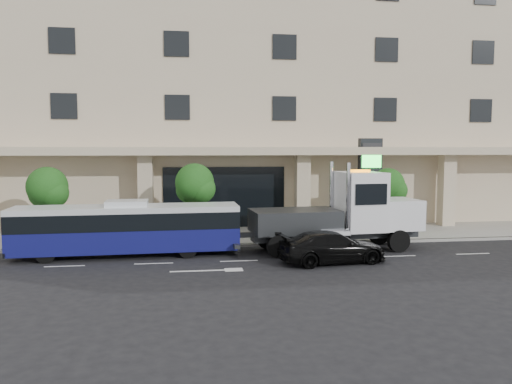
# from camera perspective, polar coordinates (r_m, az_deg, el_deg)

# --- Properties ---
(ground) EXTENTS (120.00, 120.00, 0.00)m
(ground) POSITION_cam_1_polar(r_m,az_deg,el_deg) (25.51, -2.31, -7.14)
(ground) COLOR black
(ground) RESTS_ON ground
(sidewalk) EXTENTS (120.00, 6.00, 0.15)m
(sidewalk) POSITION_cam_1_polar(r_m,az_deg,el_deg) (30.39, -3.20, -5.03)
(sidewalk) COLOR gray
(sidewalk) RESTS_ON ground
(curb) EXTENTS (120.00, 0.30, 0.15)m
(curb) POSITION_cam_1_polar(r_m,az_deg,el_deg) (27.45, -2.71, -6.11)
(curb) COLOR gray
(curb) RESTS_ON ground
(convention_center) EXTENTS (60.00, 17.60, 20.00)m
(convention_center) POSITION_cam_1_polar(r_m,az_deg,el_deg) (40.58, -4.46, 11.51)
(convention_center) COLOR #C7B195
(convention_center) RESTS_ON ground
(tree_left) EXTENTS (2.27, 2.20, 4.22)m
(tree_left) POSITION_cam_1_polar(r_m,az_deg,el_deg) (29.52, -22.69, 0.24)
(tree_left) COLOR #422B19
(tree_left) RESTS_ON sidewalk
(tree_mid) EXTENTS (2.28, 2.20, 4.38)m
(tree_mid) POSITION_cam_1_polar(r_m,az_deg,el_deg) (28.50, -6.97, 0.73)
(tree_mid) COLOR #422B19
(tree_mid) RESTS_ON sidewalk
(tree_right) EXTENTS (2.10, 2.00, 4.04)m
(tree_right) POSITION_cam_1_polar(r_m,az_deg,el_deg) (30.88, 14.89, 0.51)
(tree_right) COLOR #422B19
(tree_right) RESTS_ON sidewalk
(city_bus) EXTENTS (11.11, 2.70, 2.80)m
(city_bus) POSITION_cam_1_polar(r_m,az_deg,el_deg) (25.67, -14.50, -3.99)
(city_bus) COLOR black
(city_bus) RESTS_ON ground
(tow_truck) EXTENTS (10.26, 3.23, 4.65)m
(tow_truck) POSITION_cam_1_polar(r_m,az_deg,el_deg) (26.66, 9.99, -2.51)
(tow_truck) COLOR #2D3033
(tow_truck) RESTS_ON ground
(black_sedan) EXTENTS (5.35, 2.75, 1.49)m
(black_sedan) POSITION_cam_1_polar(r_m,az_deg,el_deg) (23.82, 8.67, -6.24)
(black_sedan) COLOR black
(black_sedan) RESTS_ON ground
(signage_pylon) EXTENTS (1.48, 0.59, 5.85)m
(signage_pylon) POSITION_cam_1_polar(r_m,az_deg,el_deg) (32.73, 12.86, 0.95)
(signage_pylon) COLOR black
(signage_pylon) RESTS_ON sidewalk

